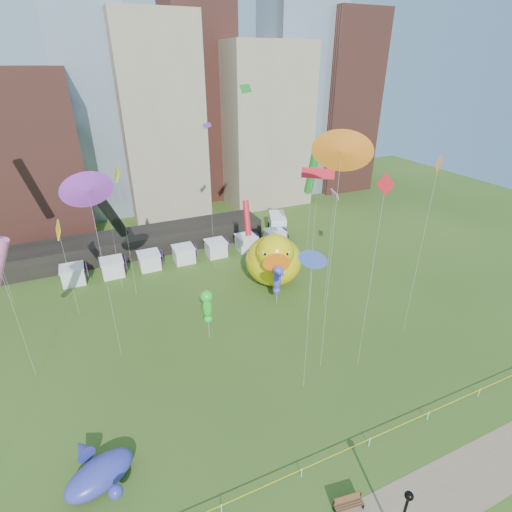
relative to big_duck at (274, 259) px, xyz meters
name	(u,v)px	position (x,y,z in m)	size (l,w,h in m)	color
ground	(301,477)	(-10.33, -25.10, -3.60)	(160.00, 160.00, 0.00)	#324D18
skyline	(145,94)	(-8.08, 35.97, 17.84)	(101.00, 23.00, 68.00)	brown
pavilion	(142,242)	(-14.33, 16.90, -2.00)	(38.00, 6.00, 3.20)	black
vendor_tents	(184,255)	(-9.31, 10.90, -2.49)	(33.24, 2.80, 2.40)	white
caution_tape	(302,471)	(-10.33, -25.10, -2.92)	(50.00, 0.06, 0.90)	white
big_duck	(274,259)	(0.00, 0.00, 0.00)	(10.28, 11.25, 7.84)	yellow
small_duck	(289,268)	(2.60, 0.59, -2.29)	(3.42, 4.02, 2.85)	white
seahorse_green	(207,304)	(-11.44, -7.59, 0.70)	(1.66, 1.89, 5.93)	silver
seahorse_purple	(278,278)	(-1.89, -4.72, 0.05)	(1.39, 1.68, 5.23)	silver
whale_inflatable	(99,472)	(-23.37, -19.59, -2.62)	(5.49, 6.07, 2.15)	#403899
park_bench	(348,503)	(-8.61, -28.20, -3.04)	(2.07, 0.93, 1.02)	#4E291A
lamppost	(404,512)	(-7.10, -31.10, -0.55)	(0.52, 0.52, 4.99)	black
box_truck	(278,224)	(8.19, 14.82, -2.05)	(4.92, 7.54, 3.02)	white
kite_0	(318,174)	(-0.19, -9.08, 13.29)	(2.74, 2.31, 17.47)	silver
kite_3	(246,91)	(-2.30, 3.43, 19.98)	(2.32, 2.41, 24.25)	silver
kite_4	(58,230)	(-24.07, 2.95, 7.08)	(0.75, 3.68, 11.26)	silver
kite_6	(437,174)	(8.45, -15.15, 13.86)	(1.60, 0.79, 19.19)	silver
kite_7	(207,129)	(-5.88, 7.11, 15.62)	(1.50, 1.47, 19.89)	silver
kite_8	(384,194)	(0.55, -17.39, 13.65)	(1.82, 0.08, 18.94)	silver
kite_9	(335,196)	(3.16, -7.46, 10.29)	(0.98, 2.15, 14.37)	silver
kite_10	(108,211)	(-18.69, 6.77, 7.04)	(4.37, 2.97, 14.26)	silver
kite_11	(312,172)	(6.58, 2.56, 10.06)	(2.20, 3.98, 16.92)	silver
kite_12	(117,174)	(-17.24, 4.46, 11.89)	(0.73, 3.62, 16.10)	silver
kite_13	(313,260)	(-5.80, -17.73, 9.44)	(1.14, 1.29, 13.85)	silver
kite_14	(341,151)	(-2.98, -16.16, 17.01)	(2.43, 2.45, 22.15)	silver
kite_15	(88,190)	(-20.42, -6.38, 13.55)	(2.91, 1.21, 18.63)	silver
kite_16	(247,218)	(-2.37, 3.25, 4.83)	(1.34, 2.73, 10.67)	silver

